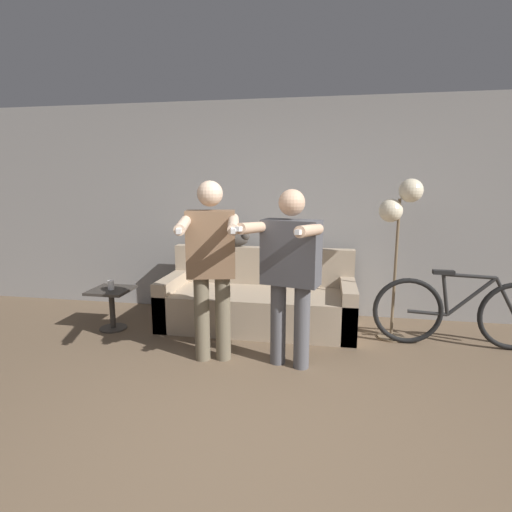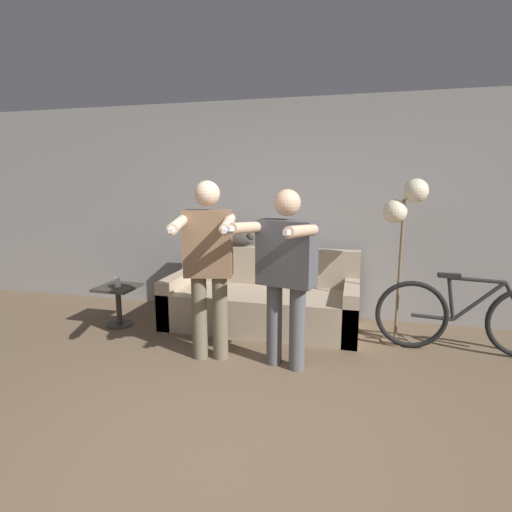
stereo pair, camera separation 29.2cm
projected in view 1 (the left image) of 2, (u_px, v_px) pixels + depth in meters
ground_plane at (233, 471)px, 2.29m from camera, size 16.00×16.00×0.00m
wall_back at (286, 210)px, 4.89m from camera, size 10.00×0.05×2.60m
couch at (258, 302)px, 4.58m from camera, size 2.17×0.87×0.86m
person_left at (211, 260)px, 3.56m from camera, size 0.60×0.75×1.65m
person_right at (290, 266)px, 3.44m from camera, size 0.67×0.77×1.58m
cat at (233, 240)px, 4.83m from camera, size 0.53×0.14×0.18m
floor_lamp at (400, 211)px, 4.00m from camera, size 0.42×0.27×1.67m
side_table at (112, 300)px, 4.45m from camera, size 0.43×0.43×0.47m
cup at (111, 285)px, 4.39m from camera, size 0.07×0.07×0.10m
bicycle at (460, 312)px, 3.97m from camera, size 1.69×0.07×0.78m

